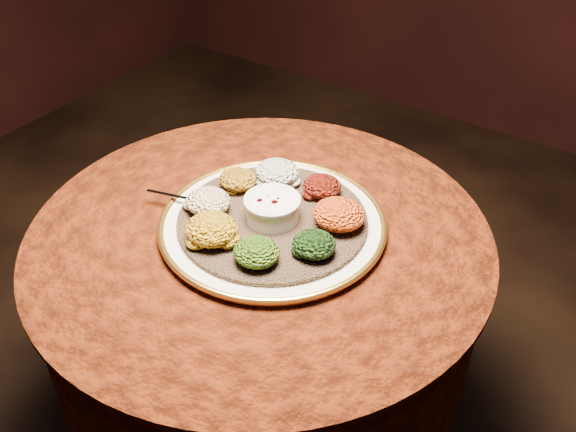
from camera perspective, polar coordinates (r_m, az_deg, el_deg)
The scene contains 13 objects.
table at distance 1.44m, azimuth -2.39°, elevation -6.90°, with size 0.96×0.96×0.73m.
platter at distance 1.32m, azimuth -1.38°, elevation -0.72°, with size 0.58×0.58×0.02m.
injera at distance 1.31m, azimuth -1.39°, elevation -0.35°, with size 0.39×0.39×0.01m, color brown.
stew_bowl at distance 1.29m, azimuth -1.41°, elevation 0.79°, with size 0.11×0.11×0.05m.
spoon at distance 1.37m, azimuth -8.35°, elevation 1.43°, with size 0.14×0.05×0.01m.
portion_ayib at distance 1.41m, azimuth -0.96°, elevation 3.93°, with size 0.10×0.09×0.05m, color silver.
portion_kitfo at distance 1.37m, azimuth 3.04°, elevation 2.67°, with size 0.08×0.08×0.04m, color black.
portion_tikil at distance 1.28m, azimuth 4.54°, elevation 0.16°, with size 0.11×0.10×0.05m, color #A1610D.
portion_gomen at distance 1.21m, azimuth 2.32°, elevation -2.52°, with size 0.09×0.08×0.04m, color black.
portion_mixveg at distance 1.20m, azimuth -2.82°, elevation -3.23°, with size 0.09×0.08×0.04m, color #AB410B.
portion_kik at distance 1.25m, azimuth -6.81°, elevation -1.18°, with size 0.10×0.10×0.05m, color #BB8C10.
portion_timatim at distance 1.33m, azimuth -7.11°, elevation 1.29°, with size 0.09×0.09×0.05m, color #720906.
portion_shiro at distance 1.39m, azimuth -4.48°, elevation 3.26°, with size 0.08×0.08×0.04m, color #966312.
Camera 1 is at (0.62, -0.82, 1.56)m, focal length 40.00 mm.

